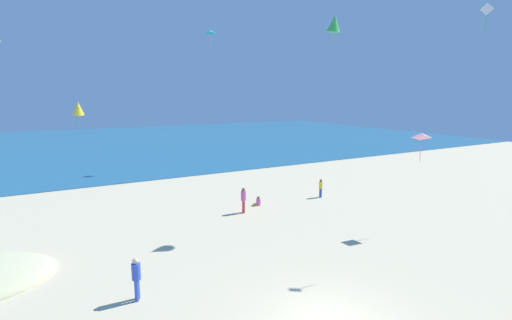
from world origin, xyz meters
The scene contains 11 objects.
ground_plane centered at (0.00, 10.00, 0.00)m, with size 120.00×120.00×0.00m, color beige.
ocean_water centered at (0.00, 54.91, 0.03)m, with size 120.00×60.00×0.05m, color #236084.
person_1 centered at (-5.33, 4.89, 0.98)m, with size 0.45×0.45×1.69m.
person_2 centered at (10.04, 12.94, 0.81)m, with size 0.32×0.32×1.41m.
person_3 centered at (3.13, 12.43, 0.99)m, with size 0.42×0.42×1.71m.
person_6 centered at (4.80, 13.44, 0.24)m, with size 0.58×0.53×0.66m.
kite_pink centered at (10.65, 4.98, 5.46)m, with size 1.05×1.02×1.75m.
kite_white centered at (10.92, 2.15, 11.69)m, with size 0.36×0.49×1.35m.
kite_teal centered at (7.86, 28.97, 14.26)m, with size 1.03×0.93×1.78m.
kite_yellow centered at (-5.90, 19.03, 6.86)m, with size 0.79×0.93×1.64m.
kite_green centered at (7.20, 8.71, 11.82)m, with size 0.95×1.03×1.50m.
Camera 1 is at (-7.77, -8.74, 7.72)m, focal length 26.11 mm.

